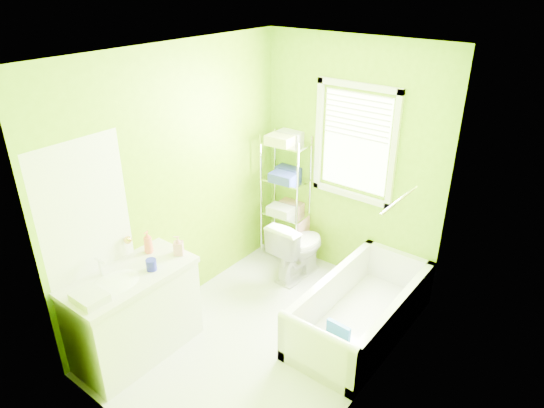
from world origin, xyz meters
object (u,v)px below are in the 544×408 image
Objects in this scene: bathtub at (359,317)px; toilet at (298,247)px; wire_shelf_unit at (287,185)px; vanity at (134,312)px.

toilet is (-1.01, 0.42, 0.19)m from bathtub.
wire_shelf_unit is at bearing 153.43° from bathtub.
wire_shelf_unit is (-1.36, 0.68, 0.76)m from bathtub.
bathtub is 2.08m from vanity.
vanity is 2.21m from wire_shelf_unit.
bathtub is 1.06× the size of wire_shelf_unit.
bathtub is 1.11m from toilet.
vanity reaches higher than bathtub.
toilet is 1.94m from vanity.
toilet is at bearing 157.59° from bathtub.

